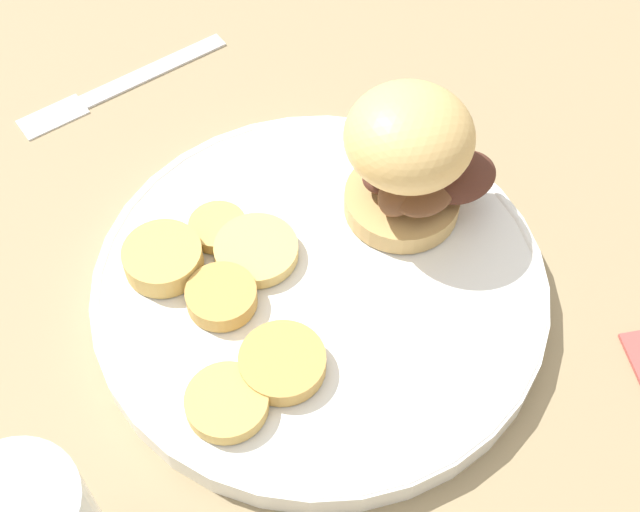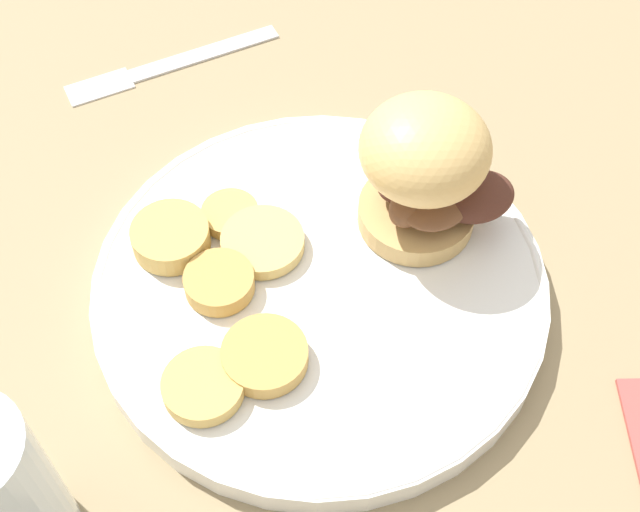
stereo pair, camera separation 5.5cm
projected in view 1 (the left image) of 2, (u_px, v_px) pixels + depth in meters
The scene contains 10 objects.
ground_plane at pixel (320, 297), 0.59m from camera, with size 4.00×4.00×0.00m, color #937F5B.
dinner_plate at pixel (320, 287), 0.58m from camera, with size 0.29×0.29×0.02m.
sandwich at pixel (412, 157), 0.56m from camera, with size 0.09×0.10×0.10m.
potato_round_0 at pixel (218, 227), 0.59m from camera, with size 0.04×0.04×0.01m, color tan.
potato_round_1 at pixel (227, 402), 0.51m from camera, with size 0.05×0.05×0.01m, color tan.
potato_round_2 at pixel (282, 363), 0.53m from camera, with size 0.05×0.05×0.01m, color tan.
potato_round_3 at pixel (221, 297), 0.55m from camera, with size 0.04×0.04×0.01m, color tan.
potato_round_4 at pixel (163, 258), 0.57m from camera, with size 0.05×0.05×0.02m, color tan.
potato_round_5 at pixel (253, 255), 0.57m from camera, with size 0.05×0.05×0.01m, color #DBB766.
fork at pixel (122, 84), 0.70m from camera, with size 0.16×0.10×0.00m.
Camera 1 is at (0.29, 0.13, 0.49)m, focal length 50.00 mm.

